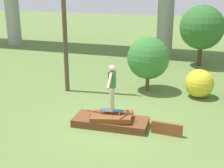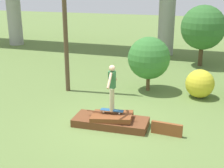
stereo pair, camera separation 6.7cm
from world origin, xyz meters
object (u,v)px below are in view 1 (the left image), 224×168
skateboard (112,110)px  skater (112,85)px  tree_behind_left (148,58)px  bush_yellow_flowering (199,83)px  tree_behind_right (202,27)px

skateboard → skater: bearing=90.0°
tree_behind_left → skateboard: bearing=-95.8°
skater → bush_yellow_flowering: 4.83m
tree_behind_left → tree_behind_right: size_ratio=0.69×
tree_behind_right → tree_behind_left: bearing=-110.7°
tree_behind_right → bush_yellow_flowering: size_ratio=2.90×
skateboard → skater: 0.94m
bush_yellow_flowering → tree_behind_left: bearing=174.9°
skateboard → skater: size_ratio=0.51×
tree_behind_left → tree_behind_right: bearing=69.3°
skateboard → bush_yellow_flowering: bush_yellow_flowering is taller
skateboard → tree_behind_left: 4.23m
skater → bush_yellow_flowering: skater is taller
tree_behind_left → skater: bearing=-95.8°
tree_behind_right → skater: bearing=-104.5°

